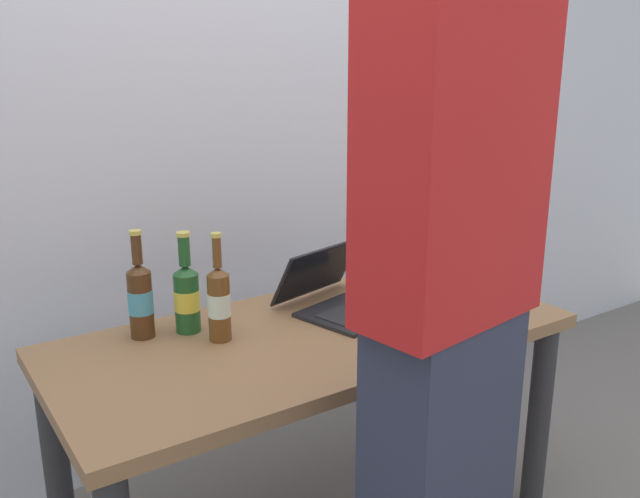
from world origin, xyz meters
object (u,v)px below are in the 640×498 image
object	(u,v)px
beer_bottle_dark	(187,295)
beer_bottle_amber	(140,298)
laptop	(343,296)
beer_bottle_green	(219,301)
person_figure	(446,322)

from	to	relation	value
beer_bottle_dark	beer_bottle_amber	size ratio (longest dim) A/B	0.95
beer_bottle_dark	beer_bottle_amber	world-z (taller)	beer_bottle_amber
laptop	beer_bottle_dark	bearing A→B (deg)	168.62
laptop	beer_bottle_green	size ratio (longest dim) A/B	1.34
laptop	beer_bottle_green	distance (m)	0.45
beer_bottle_amber	person_figure	world-z (taller)	person_figure
beer_bottle_amber	person_figure	distance (m)	0.94
laptop	person_figure	size ratio (longest dim) A/B	0.23
laptop	beer_bottle_green	bearing A→B (deg)	-178.49
laptop	beer_bottle_dark	size ratio (longest dim) A/B	1.40
beer_bottle_amber	beer_bottle_dark	bearing A→B (deg)	-14.81
beer_bottle_amber	person_figure	bearing A→B (deg)	-65.67
beer_bottle_green	beer_bottle_amber	xyz separation A→B (m)	(-0.18, 0.15, 0.00)
laptop	person_figure	xyz separation A→B (m)	(-0.24, -0.71, 0.20)
beer_bottle_dark	person_figure	size ratio (longest dim) A/B	0.16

